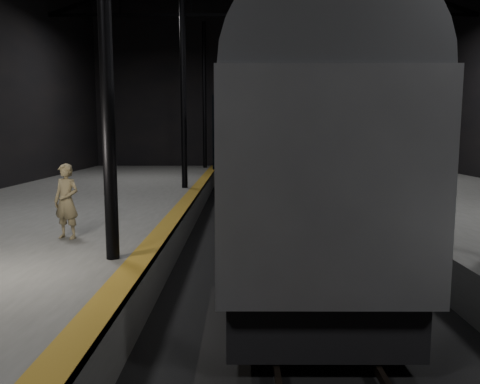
{
  "coord_description": "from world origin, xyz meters",
  "views": [
    {
      "loc": [
        -1.22,
        -13.13,
        3.52
      ],
      "look_at": [
        -1.26,
        -1.3,
        2.0
      ],
      "focal_mm": 35.0,
      "sensor_mm": 36.0,
      "label": 1
    }
  ],
  "objects": [
    {
      "name": "ground",
      "position": [
        0.0,
        0.0,
        0.0
      ],
      "size": [
        44.0,
        44.0,
        0.0
      ],
      "primitive_type": "plane",
      "color": "black",
      "rests_on": "ground"
    },
    {
      "name": "woman",
      "position": [
        -5.36,
        -2.21,
        1.89
      ],
      "size": [
        0.75,
        0.61,
        1.78
      ],
      "primitive_type": "imported",
      "rotation": [
        0.0,
        0.0,
        -0.32
      ],
      "color": "#8C7C56",
      "rests_on": "platform_left"
    },
    {
      "name": "tactile_strip",
      "position": [
        -3.25,
        0.0,
        1.0
      ],
      "size": [
        0.5,
        43.8,
        0.01
      ],
      "primitive_type": "cube",
      "color": "olive",
      "rests_on": "platform_left"
    },
    {
      "name": "track",
      "position": [
        0.0,
        0.0,
        0.07
      ],
      "size": [
        2.4,
        43.0,
        0.24
      ],
      "color": "#3F3328",
      "rests_on": "ground"
    },
    {
      "name": "platform_left",
      "position": [
        -7.5,
        0.0,
        0.5
      ],
      "size": [
        9.0,
        43.8,
        1.0
      ],
      "primitive_type": "cube",
      "color": "#545451",
      "rests_on": "ground"
    },
    {
      "name": "train",
      "position": [
        -0.0,
        3.69,
        3.23
      ],
      "size": [
        3.23,
        21.63,
        5.78
      ],
      "color": "#A5A7AD",
      "rests_on": "ground"
    }
  ]
}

